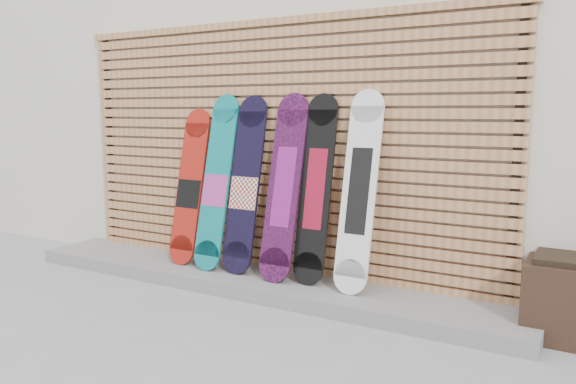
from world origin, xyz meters
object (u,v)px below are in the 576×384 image
snowboard_2 (245,186)px  snowboard_4 (316,189)px  snowboard_3 (284,187)px  snowboard_1 (216,183)px  snowboard_5 (359,191)px  snowboard_0 (190,187)px

snowboard_2 → snowboard_4: bearing=1.8°
snowboard_3 → snowboard_1: bearing=-179.7°
snowboard_1 → snowboard_3: size_ratio=1.00×
snowboard_4 → snowboard_3: bearing=-171.9°
snowboard_5 → snowboard_2: bearing=179.8°
snowboard_2 → snowboard_5: snowboard_5 is taller
snowboard_2 → snowboard_5: size_ratio=0.98×
snowboard_3 → snowboard_5: snowboard_5 is taller
snowboard_4 → snowboard_5: bearing=-3.6°
snowboard_2 → snowboard_4: size_ratio=1.00×
snowboard_1 → snowboard_3: snowboard_3 is taller
snowboard_4 → snowboard_5: (0.39, -0.02, 0.01)m
snowboard_1 → snowboard_3: 0.70m
snowboard_2 → snowboard_5: (1.07, -0.00, 0.03)m
snowboard_3 → snowboard_4: (0.27, 0.04, -0.00)m
snowboard_5 → snowboard_4: bearing=176.4°
snowboard_4 → snowboard_1: bearing=-177.5°
snowboard_2 → snowboard_1: bearing=-175.8°
snowboard_4 → snowboard_2: bearing=-178.2°
snowboard_1 → snowboard_2: bearing=4.2°
snowboard_0 → snowboard_1: 0.33m
snowboard_3 → snowboard_5: 0.66m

